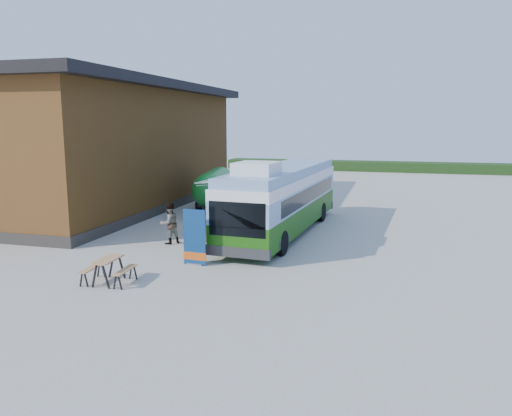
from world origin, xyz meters
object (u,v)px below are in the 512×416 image
(person_a, at_px, (244,212))
(person_b, at_px, (169,223))
(banner, at_px, (195,242))
(picnic_table, at_px, (108,265))
(slurry_tanker, at_px, (215,186))
(bus, at_px, (283,197))

(person_a, distance_m, person_b, 4.10)
(banner, xyz_separation_m, person_a, (-0.02, 6.18, 0.04))
(person_a, bearing_deg, picnic_table, -134.93)
(banner, relative_size, slurry_tanker, 0.33)
(banner, distance_m, person_b, 3.58)
(person_a, relative_size, slurry_tanker, 0.28)
(bus, relative_size, picnic_table, 7.95)
(person_b, bearing_deg, slurry_tanker, -137.02)
(banner, bearing_deg, slurry_tanker, 110.73)
(banner, bearing_deg, bus, 76.52)
(picnic_table, xyz_separation_m, person_b, (-0.40, 5.43, 0.27))
(banner, height_order, person_b, banner)
(person_a, bearing_deg, bus, -36.41)
(bus, xyz_separation_m, picnic_table, (-3.80, -8.74, -1.11))
(slurry_tanker, bearing_deg, bus, -56.03)
(person_a, xyz_separation_m, person_b, (-2.27, -3.42, 0.01))
(picnic_table, relative_size, person_a, 0.85)
(person_a, height_order, slurry_tanker, slurry_tanker)
(banner, bearing_deg, person_a, 94.27)
(picnic_table, bearing_deg, slurry_tanker, 93.35)
(bus, relative_size, banner, 5.77)
(bus, xyz_separation_m, person_a, (-1.94, 0.11, -0.84))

